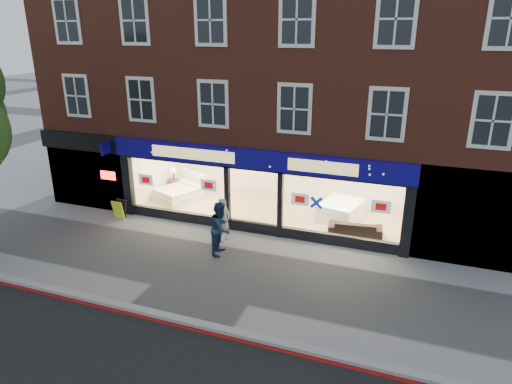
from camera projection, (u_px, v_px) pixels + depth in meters
The scene contains 12 objects.
ground at pixel (220, 269), 14.72m from camera, with size 120.00×120.00×0.00m, color gray.
kerb_line at pixel (171, 324), 11.98m from camera, with size 60.00×0.10×0.01m, color #8C0A07.
kerb_stone at pixel (175, 318), 12.14m from camera, with size 60.00×0.25×0.12m, color gray.
showroom_floor at pixel (272, 211), 19.34m from camera, with size 11.00×4.50×0.10m, color tan.
building at pixel (286, 46), 18.59m from camera, with size 19.00×8.26×10.30m.
display_bed at pixel (181, 192), 20.44m from camera, with size 2.21×2.40×1.09m.
bedside_table at pixel (174, 185), 21.54m from camera, with size 0.45×0.45×0.55m, color brown.
mattress_stack at pixel (341, 210), 18.31m from camera, with size 1.81×2.08×0.71m.
sofa at pixel (355, 228), 16.83m from camera, with size 1.95×0.76×0.57m, color black.
a_board at pixel (120, 209), 18.54m from camera, with size 0.52×0.33×0.80m, color yellow.
pedestrian_grey at pixel (224, 220), 16.44m from camera, with size 0.60×0.39×1.65m, color #AAADB1.
pedestrian_blue at pixel (221, 228), 15.50m from camera, with size 0.91×0.71×1.88m, color #1B2D4D.
Camera 1 is at (5.59, -11.80, 7.34)m, focal length 32.00 mm.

